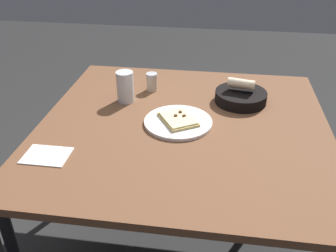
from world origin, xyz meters
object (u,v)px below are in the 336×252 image
Objects in this scene: pizza_plate at (178,121)px; beer_glass at (125,89)px; bread_basket at (241,95)px; dining_table at (183,135)px; pepper_shaker at (152,83)px.

pizza_plate is 1.97× the size of beer_glass.
dining_table is at bearing -134.98° from bread_basket.
pepper_shaker is (-0.42, 0.07, 0.01)m from bread_basket.
bread_basket is 1.63× the size of beer_glass.
bread_basket is 0.52m from beer_glass.
bread_basket reaches higher than dining_table.
beer_glass reaches higher than dining_table.
beer_glass is 1.64× the size of pepper_shaker.
beer_glass is 0.16m from pepper_shaker.
pepper_shaker is at bearing 53.84° from beer_glass.
dining_table is 5.09× the size of bread_basket.
pizza_plate is 0.31m from beer_glass.
pizza_plate is at bearing -61.29° from pepper_shaker.
pizza_plate is at bearing -137.89° from bread_basket.
beer_glass is at bearing -126.16° from pepper_shaker.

